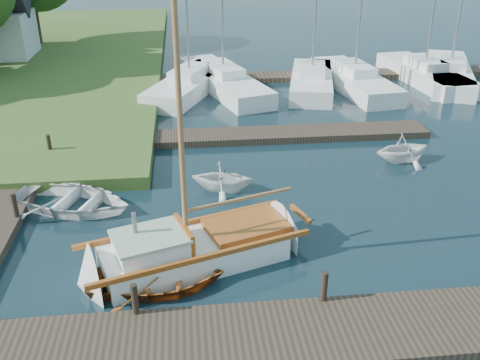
{
  "coord_description": "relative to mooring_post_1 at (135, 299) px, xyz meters",
  "views": [
    {
      "loc": [
        -1.63,
        -15.14,
        8.61
      ],
      "look_at": [
        0.0,
        0.0,
        1.2
      ],
      "focal_mm": 40.0,
      "sensor_mm": 36.0,
      "label": 1
    }
  ],
  "objects": [
    {
      "name": "sailboat",
      "position": [
        1.58,
        2.41,
        -0.36
      ],
      "size": [
        7.4,
        4.13,
        9.83
      ],
      "rotation": [
        0.0,
        0.0,
        0.32
      ],
      "color": "white",
      "rests_on": "ground"
    },
    {
      "name": "far_dock",
      "position": [
        5.0,
        11.5,
        -0.55
      ],
      "size": [
        14.0,
        1.6,
        0.3
      ],
      "primitive_type": "cube",
      "color": "#2E241B",
      "rests_on": "ground"
    },
    {
      "name": "marina_boat_2",
      "position": [
        8.52,
        18.69,
        -0.13
      ],
      "size": [
        3.82,
        7.5,
        10.4
      ],
      "rotation": [
        0.0,
        0.0,
        1.33
      ],
      "color": "white",
      "rests_on": "ground"
    },
    {
      "name": "marina_boat_1",
      "position": [
        3.59,
        19.37,
        -0.13
      ],
      "size": [
        4.88,
        9.63,
        11.3
      ],
      "rotation": [
        0.0,
        0.0,
        1.87
      ],
      "color": "white",
      "rests_on": "ground"
    },
    {
      "name": "dinghy",
      "position": [
        0.44,
        1.35,
        -0.33
      ],
      "size": [
        3.54,
        2.54,
        0.73
      ],
      "primitive_type": "imported",
      "rotation": [
        0.0,
        0.0,
        1.58
      ],
      "color": "#94450F",
      "rests_on": "ground"
    },
    {
      "name": "marina_boat_4",
      "position": [
        15.45,
        19.49,
        -0.13
      ],
      "size": [
        3.04,
        8.27,
        10.38
      ],
      "rotation": [
        0.0,
        0.0,
        1.68
      ],
      "color": "white",
      "rests_on": "ground"
    },
    {
      "name": "left_dock",
      "position": [
        -5.0,
        7.0,
        -0.55
      ],
      "size": [
        2.2,
        18.0,
        0.3
      ],
      "primitive_type": "cube",
      "color": "#2E241B",
      "rests_on": "ground"
    },
    {
      "name": "ground",
      "position": [
        3.0,
        5.0,
        -0.7
      ],
      "size": [
        160.0,
        160.0,
        0.0
      ],
      "primitive_type": "plane",
      "color": "black",
      "rests_on": "ground"
    },
    {
      "name": "tender_d",
      "position": [
        9.87,
        8.5,
        -0.08
      ],
      "size": [
        2.71,
        2.46,
        1.25
      ],
      "primitive_type": "imported",
      "rotation": [
        0.0,
        0.0,
        1.76
      ],
      "color": "white",
      "rests_on": "ground"
    },
    {
      "name": "mooring_post_2",
      "position": [
        4.5,
        0.0,
        0.0
      ],
      "size": [
        0.16,
        0.16,
        0.8
      ],
      "primitive_type": "cylinder",
      "color": "black",
      "rests_on": "near_dock"
    },
    {
      "name": "mooring_post_4",
      "position": [
        -4.0,
        5.0,
        0.0
      ],
      "size": [
        0.16,
        0.16,
        0.8
      ],
      "primitive_type": "cylinder",
      "color": "black",
      "rests_on": "left_dock"
    },
    {
      "name": "marina_boat_0",
      "position": [
        1.69,
        18.84,
        -0.13
      ],
      "size": [
        5.27,
        8.29,
        10.9
      ],
      "rotation": [
        0.0,
        0.0,
        1.16
      ],
      "color": "white",
      "rests_on": "ground"
    },
    {
      "name": "pontoon",
      "position": [
        13.0,
        21.0,
        -0.55
      ],
      "size": [
        30.0,
        1.6,
        0.3
      ],
      "primitive_type": "cube",
      "color": "#2E241B",
      "rests_on": "ground"
    },
    {
      "name": "tender_a",
      "position": [
        -2.48,
        5.88,
        -0.28
      ],
      "size": [
        4.85,
        4.18,
        0.84
      ],
      "primitive_type": "imported",
      "rotation": [
        0.0,
        0.0,
        1.2
      ],
      "color": "white",
      "rests_on": "ground"
    },
    {
      "name": "near_dock",
      "position": [
        3.0,
        -1.0,
        -0.55
      ],
      "size": [
        18.0,
        2.2,
        0.3
      ],
      "primitive_type": "cube",
      "color": "#2E241B",
      "rests_on": "ground"
    },
    {
      "name": "mooring_post_5",
      "position": [
        -4.0,
        10.0,
        0.0
      ],
      "size": [
        0.16,
        0.16,
        0.8
      ],
      "primitive_type": "cylinder",
      "color": "black",
      "rests_on": "left_dock"
    },
    {
      "name": "tender_b",
      "position": [
        2.58,
        6.72,
        -0.12
      ],
      "size": [
        2.57,
        2.35,
        1.16
      ],
      "primitive_type": "imported",
      "rotation": [
        0.0,
        0.0,
        1.34
      ],
      "color": "white",
      "rests_on": "ground"
    },
    {
      "name": "marina_boat_5",
      "position": [
        17.03,
        19.51,
        -0.13
      ],
      "size": [
        5.35,
        9.04,
        11.47
      ],
      "rotation": [
        0.0,
        0.0,
        1.19
      ],
      "color": "white",
      "rests_on": "ground"
    },
    {
      "name": "mooring_post_1",
      "position": [
        0.0,
        0.0,
        0.0
      ],
      "size": [
        0.16,
        0.16,
        0.8
      ],
      "primitive_type": "cylinder",
      "color": "black",
      "rests_on": "near_dock"
    },
    {
      "name": "marina_boat_3",
      "position": [
        10.98,
        18.69,
        -0.13
      ],
      "size": [
        3.16,
        8.46,
        10.79
      ],
      "rotation": [
        0.0,
        0.0,
        1.69
      ],
      "color": "white",
      "rests_on": "ground"
    }
  ]
}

